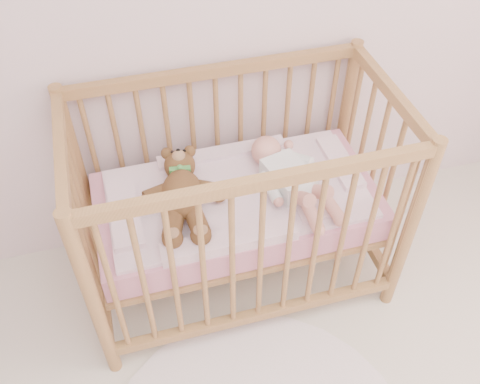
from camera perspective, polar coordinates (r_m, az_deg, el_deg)
name	(u,v)px	position (r m, az deg, el deg)	size (l,w,h in m)	color
crib	(237,203)	(2.35, -0.33, -1.22)	(1.36, 0.76, 1.00)	tan
mattress	(237,206)	(2.36, -0.32, -1.47)	(1.22, 0.62, 0.13)	pink
blanket	(237,194)	(2.31, -0.33, -0.20)	(1.10, 0.58, 0.06)	#E59EB9
baby	(288,175)	(2.29, 5.19, 1.84)	(0.29, 0.60, 0.15)	white
teddy_bear	(182,194)	(2.20, -6.16, -0.18)	(0.38, 0.54, 0.15)	brown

